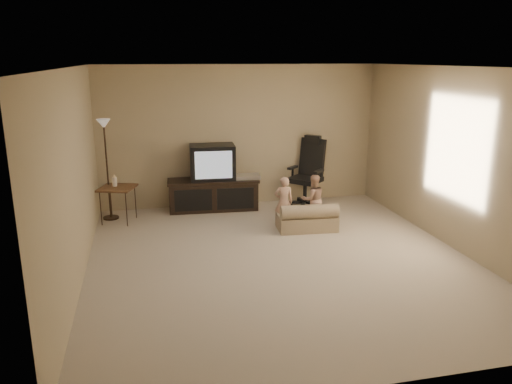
{
  "coord_description": "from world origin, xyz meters",
  "views": [
    {
      "loc": [
        -1.69,
        -5.98,
        2.61
      ],
      "look_at": [
        -0.19,
        0.6,
        0.79
      ],
      "focal_mm": 35.0,
      "sensor_mm": 36.0,
      "label": 1
    }
  ],
  "objects_px": {
    "tv_stand": "(213,183)",
    "child_sofa": "(307,219)",
    "toddler_left": "(284,202)",
    "side_table": "(117,188)",
    "floor_lamp": "(105,147)",
    "toddler_right": "(313,199)",
    "office_chair": "(307,180)"
  },
  "relations": [
    {
      "from": "office_chair",
      "to": "floor_lamp",
      "type": "relative_size",
      "value": 0.75
    },
    {
      "from": "toddler_left",
      "to": "toddler_right",
      "type": "relative_size",
      "value": 1.01
    },
    {
      "from": "office_chair",
      "to": "toddler_left",
      "type": "bearing_deg",
      "value": -76.61
    },
    {
      "from": "tv_stand",
      "to": "floor_lamp",
      "type": "relative_size",
      "value": 0.98
    },
    {
      "from": "tv_stand",
      "to": "toddler_left",
      "type": "height_order",
      "value": "tv_stand"
    },
    {
      "from": "floor_lamp",
      "to": "toddler_left",
      "type": "height_order",
      "value": "floor_lamp"
    },
    {
      "from": "side_table",
      "to": "toddler_left",
      "type": "bearing_deg",
      "value": -18.23
    },
    {
      "from": "tv_stand",
      "to": "toddler_right",
      "type": "distance_m",
      "value": 1.86
    },
    {
      "from": "office_chair",
      "to": "floor_lamp",
      "type": "distance_m",
      "value": 3.56
    },
    {
      "from": "floor_lamp",
      "to": "side_table",
      "type": "bearing_deg",
      "value": -53.02
    },
    {
      "from": "tv_stand",
      "to": "child_sofa",
      "type": "relative_size",
      "value": 1.73
    },
    {
      "from": "floor_lamp",
      "to": "toddler_left",
      "type": "distance_m",
      "value": 3.01
    },
    {
      "from": "side_table",
      "to": "toddler_right",
      "type": "distance_m",
      "value": 3.18
    },
    {
      "from": "side_table",
      "to": "toddler_left",
      "type": "height_order",
      "value": "toddler_left"
    },
    {
      "from": "toddler_left",
      "to": "side_table",
      "type": "bearing_deg",
      "value": -11.4
    },
    {
      "from": "office_chair",
      "to": "side_table",
      "type": "height_order",
      "value": "office_chair"
    },
    {
      "from": "side_table",
      "to": "floor_lamp",
      "type": "relative_size",
      "value": 0.48
    },
    {
      "from": "side_table",
      "to": "child_sofa",
      "type": "xyz_separation_m",
      "value": [
        2.88,
        -1.09,
        -0.39
      ]
    },
    {
      "from": "toddler_left",
      "to": "floor_lamp",
      "type": "bearing_deg",
      "value": -14.07
    },
    {
      "from": "floor_lamp",
      "to": "toddler_right",
      "type": "distance_m",
      "value": 3.46
    },
    {
      "from": "toddler_left",
      "to": "toddler_right",
      "type": "distance_m",
      "value": 0.51
    },
    {
      "from": "side_table",
      "to": "child_sofa",
      "type": "height_order",
      "value": "side_table"
    },
    {
      "from": "side_table",
      "to": "toddler_right",
      "type": "bearing_deg",
      "value": -14.61
    },
    {
      "from": "floor_lamp",
      "to": "tv_stand",
      "type": "bearing_deg",
      "value": 5.65
    },
    {
      "from": "child_sofa",
      "to": "toddler_right",
      "type": "relative_size",
      "value": 1.16
    },
    {
      "from": "child_sofa",
      "to": "toddler_left",
      "type": "distance_m",
      "value": 0.46
    },
    {
      "from": "side_table",
      "to": "tv_stand",
      "type": "bearing_deg",
      "value": 12.65
    },
    {
      "from": "tv_stand",
      "to": "office_chair",
      "type": "bearing_deg",
      "value": 0.66
    },
    {
      "from": "tv_stand",
      "to": "floor_lamp",
      "type": "height_order",
      "value": "floor_lamp"
    },
    {
      "from": "side_table",
      "to": "toddler_left",
      "type": "relative_size",
      "value": 0.97
    },
    {
      "from": "child_sofa",
      "to": "toddler_right",
      "type": "bearing_deg",
      "value": 61.96
    },
    {
      "from": "child_sofa",
      "to": "floor_lamp",
      "type": "bearing_deg",
      "value": 161.76
    }
  ]
}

